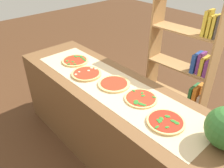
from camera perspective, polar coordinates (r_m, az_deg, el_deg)
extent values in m
plane|color=#4C2D19|center=(2.77, 0.00, -16.16)|extent=(12.00, 12.00, 0.00)
cube|color=brown|center=(2.46, 0.00, -9.23)|extent=(2.47, 0.73, 0.89)
cube|color=tan|center=(2.19, 0.00, -0.42)|extent=(1.99, 0.50, 0.00)
cylinder|color=#DBB26B|center=(2.66, -9.17, 5.77)|extent=(0.30, 0.30, 0.02)
cylinder|color=red|center=(2.66, -9.19, 5.98)|extent=(0.26, 0.26, 0.00)
ellipsoid|color=#286B23|center=(2.64, -7.02, 6.11)|extent=(0.04, 0.03, 0.00)
ellipsoid|color=#286B23|center=(2.69, -7.54, 6.55)|extent=(0.06, 0.05, 0.00)
ellipsoid|color=#286B23|center=(2.74, -9.29, 6.93)|extent=(0.06, 0.05, 0.00)
ellipsoid|color=#286B23|center=(2.73, -7.74, 6.90)|extent=(0.05, 0.05, 0.00)
ellipsoid|color=#286B23|center=(2.66, -7.13, 6.24)|extent=(0.04, 0.04, 0.00)
ellipsoid|color=#286B23|center=(2.62, -6.71, 5.86)|extent=(0.04, 0.04, 0.00)
ellipsoid|color=#286B23|center=(2.61, -9.77, 5.53)|extent=(0.04, 0.04, 0.00)
ellipsoid|color=#286B23|center=(2.64, -11.17, 5.69)|extent=(0.05, 0.05, 0.00)
ellipsoid|color=#286B23|center=(2.57, -10.73, 4.96)|extent=(0.05, 0.05, 0.00)
ellipsoid|color=#286B23|center=(2.56, -9.29, 4.96)|extent=(0.05, 0.04, 0.00)
ellipsoid|color=#286B23|center=(2.72, -8.92, 6.72)|extent=(0.04, 0.04, 0.00)
ellipsoid|color=#286B23|center=(2.73, -8.46, 6.85)|extent=(0.05, 0.04, 0.00)
cylinder|color=tan|center=(2.37, -6.41, 2.55)|extent=(0.31, 0.31, 0.02)
cylinder|color=red|center=(2.37, -6.42, 2.81)|extent=(0.27, 0.27, 0.00)
cylinder|color=#C6B28E|center=(2.44, -5.12, 4.02)|extent=(0.03, 0.03, 0.01)
cylinder|color=#C6B28E|center=(2.34, -9.04, 2.37)|extent=(0.03, 0.03, 0.01)
cylinder|color=#C6B28E|center=(2.39, -5.87, 3.33)|extent=(0.03, 0.03, 0.01)
cylinder|color=#C6B28E|center=(2.42, -4.12, 3.77)|extent=(0.03, 0.03, 0.01)
cylinder|color=#C6B28E|center=(2.38, -8.21, 3.01)|extent=(0.02, 0.02, 0.01)
cylinder|color=#DBB26B|center=(2.19, 0.49, 0.03)|extent=(0.31, 0.31, 0.02)
cylinder|color=red|center=(2.19, 0.49, 0.26)|extent=(0.26, 0.26, 0.00)
cylinder|color=#DBB26B|center=(2.01, 7.21, -3.61)|extent=(0.29, 0.29, 0.01)
cylinder|color=red|center=(2.01, 7.22, -3.40)|extent=(0.26, 0.26, 0.00)
ellipsoid|color=#286B23|center=(2.03, 10.44, -3.23)|extent=(0.05, 0.03, 0.00)
ellipsoid|color=#286B23|center=(1.96, 6.22, -4.23)|extent=(0.04, 0.03, 0.00)
ellipsoid|color=#286B23|center=(1.93, 7.33, -5.00)|extent=(0.04, 0.05, 0.00)
ellipsoid|color=#286B23|center=(2.06, 7.53, -2.25)|extent=(0.04, 0.05, 0.00)
ellipsoid|color=#286B23|center=(1.95, 6.19, -4.51)|extent=(0.05, 0.04, 0.00)
ellipsoid|color=#286B23|center=(1.95, 5.88, -4.35)|extent=(0.05, 0.05, 0.00)
ellipsoid|color=#286B23|center=(2.09, 5.44, -1.67)|extent=(0.04, 0.03, 0.00)
ellipsoid|color=#286B23|center=(1.93, 7.13, -4.92)|extent=(0.05, 0.04, 0.00)
ellipsoid|color=#286B23|center=(2.03, 7.75, -2.89)|extent=(0.04, 0.05, 0.00)
ellipsoid|color=#286B23|center=(1.92, 8.06, -5.23)|extent=(0.05, 0.05, 0.00)
ellipsoid|color=#286B23|center=(1.93, 5.88, -4.84)|extent=(0.05, 0.04, 0.00)
cylinder|color=#DBB26B|center=(1.80, 13.26, -9.17)|extent=(0.29, 0.29, 0.02)
cylinder|color=#AD2314|center=(1.80, 13.30, -8.90)|extent=(0.26, 0.26, 0.00)
ellipsoid|color=#286B23|center=(1.79, 15.88, -9.34)|extent=(0.05, 0.04, 0.00)
ellipsoid|color=#286B23|center=(1.72, 11.14, -10.50)|extent=(0.02, 0.05, 0.00)
ellipsoid|color=#286B23|center=(1.80, 15.04, -8.90)|extent=(0.05, 0.04, 0.00)
ellipsoid|color=#286B23|center=(1.74, 13.57, -10.45)|extent=(0.03, 0.04, 0.00)
ellipsoid|color=#286B23|center=(1.80, 12.18, -8.46)|extent=(0.05, 0.05, 0.00)
ellipsoid|color=#286B23|center=(1.83, 13.68, -7.83)|extent=(0.06, 0.05, 0.00)
ellipsoid|color=#286B23|center=(1.77, 11.67, -9.19)|extent=(0.04, 0.04, 0.00)
ellipsoid|color=#286B23|center=(1.78, 11.73, -8.92)|extent=(0.05, 0.04, 0.00)
cube|color=#A87A47|center=(2.63, 23.32, 1.54)|extent=(0.03, 0.24, 1.69)
cube|color=#A87A47|center=(2.92, 10.46, 6.85)|extent=(0.03, 0.24, 1.69)
cube|color=#A87A47|center=(3.22, 14.28, -8.87)|extent=(0.72, 0.27, 0.02)
cube|color=silver|center=(3.04, 19.70, -9.86)|extent=(0.05, 0.18, 0.21)
cube|color=#2D753D|center=(3.06, 18.91, -9.62)|extent=(0.05, 0.20, 0.19)
cube|color=silver|center=(3.06, 18.40, -8.96)|extent=(0.03, 0.14, 0.25)
cube|color=#2D753D|center=(3.07, 17.59, -8.51)|extent=(0.05, 0.17, 0.25)
cube|color=gold|center=(3.09, 16.83, -8.30)|extent=(0.04, 0.14, 0.23)
cube|color=#A87A47|center=(2.97, 15.34, -2.77)|extent=(0.72, 0.27, 0.02)
cube|color=silver|center=(2.81, 21.23, -3.90)|extent=(0.04, 0.16, 0.16)
cube|color=orange|center=(2.80, 20.51, -2.69)|extent=(0.05, 0.20, 0.26)
cube|color=#2D753D|center=(2.82, 19.58, -2.47)|extent=(0.04, 0.20, 0.24)
cube|color=#A87A47|center=(2.76, 16.57, 4.37)|extent=(0.72, 0.27, 0.02)
cube|color=#753384|center=(2.60, 22.99, 3.78)|extent=(0.05, 0.16, 0.18)
cube|color=gold|center=(2.61, 22.00, 4.32)|extent=(0.04, 0.16, 0.20)
cube|color=#753384|center=(2.62, 21.29, 4.93)|extent=(0.04, 0.15, 0.23)
cube|color=#234799|center=(2.64, 20.35, 5.14)|extent=(0.05, 0.19, 0.21)
cube|color=#A87A47|center=(2.60, 18.00, 12.51)|extent=(0.72, 0.27, 0.02)
cube|color=#47423D|center=(2.44, 25.31, 12.78)|extent=(0.04, 0.14, 0.22)
cube|color=gold|center=(2.45, 24.47, 13.00)|extent=(0.04, 0.15, 0.22)
cube|color=gold|center=(2.47, 23.58, 13.13)|extent=(0.04, 0.15, 0.20)
cube|color=gold|center=(2.48, 22.76, 13.92)|extent=(0.04, 0.16, 0.25)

